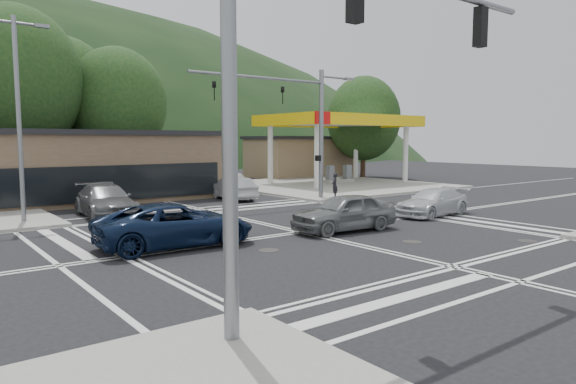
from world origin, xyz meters
TOP-DOWN VIEW (x-y plane):
  - ground at (0.00, 0.00)m, footprint 120.00×120.00m
  - sidewalk_ne at (15.00, 15.00)m, footprint 16.00×16.00m
  - gas_station_canopy at (16.99, 15.99)m, footprint 12.32×8.34m
  - convenience_store at (20.00, 25.00)m, footprint 10.00×6.00m
  - commercial_row at (-8.00, 17.00)m, footprint 24.00×8.00m
  - tree_n_b at (-6.00, 24.00)m, footprint 9.00×9.00m
  - tree_n_c at (1.00, 24.00)m, footprint 7.60×7.60m
  - tree_n_e at (-2.00, 28.00)m, footprint 8.40×8.40m
  - tree_ne at (24.00, 20.00)m, footprint 7.20×7.20m
  - streetlight_nw at (-8.44, 9.00)m, footprint 2.50×0.25m
  - signal_mast_ne at (6.95, 8.20)m, footprint 11.65×0.30m
  - signal_mast_sw at (-6.39, -8.20)m, footprint 9.14×0.28m
  - car_blue_west at (-5.22, 0.50)m, footprint 5.67×2.88m
  - car_grey_center at (1.60, -0.83)m, footprint 4.68×2.20m
  - car_silver_east at (8.11, -0.30)m, footprint 4.67×2.20m
  - car_queue_a at (3.74, 11.38)m, footprint 1.97×4.39m
  - car_queue_b at (5.50, 15.17)m, footprint 2.04×4.73m
  - car_northbound at (-4.90, 9.00)m, footprint 2.68×5.58m
  - pedestrian at (8.73, 7.50)m, footprint 0.66×0.64m

SIDE VIEW (x-z plane):
  - ground at x=0.00m, z-range 0.00..0.00m
  - sidewalk_ne at x=15.00m, z-range 0.00..0.15m
  - car_silver_east at x=8.11m, z-range 0.00..1.32m
  - car_queue_a at x=3.74m, z-range 0.00..1.40m
  - car_blue_west at x=-5.22m, z-range 0.00..1.54m
  - car_grey_center at x=1.60m, z-range 0.00..1.55m
  - car_northbound at x=-4.90m, z-range 0.00..1.57m
  - car_queue_b at x=5.50m, z-range 0.00..1.59m
  - pedestrian at x=8.73m, z-range 0.15..1.67m
  - convenience_store at x=20.00m, z-range 0.00..3.80m
  - commercial_row at x=-8.00m, z-range 0.00..4.00m
  - gas_station_canopy at x=16.99m, z-range 2.17..7.92m
  - streetlight_nw at x=-8.44m, z-range 0.55..9.55m
  - signal_mast_ne at x=6.95m, z-range 1.07..9.07m
  - signal_mast_sw at x=-6.39m, z-range 1.12..9.12m
  - tree_ne at x=24.00m, z-range 0.85..10.84m
  - tree_n_c at x=1.00m, z-range 1.06..11.93m
  - tree_n_e at x=-2.00m, z-range 1.15..13.13m
  - tree_n_b at x=-6.00m, z-range 1.30..14.28m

